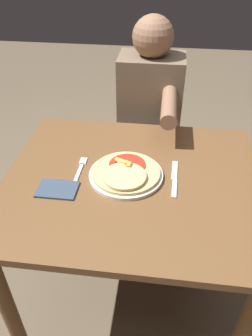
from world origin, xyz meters
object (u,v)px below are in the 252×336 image
(dining_table, at_px, (132,201))
(plate, at_px, (126,175))
(pizza, at_px, (126,172))
(fork, at_px, (80,169))
(knife, at_px, (174,179))
(person_diner, at_px, (150,112))

(dining_table, xyz_separation_m, plate, (-0.03, 0.01, 0.12))
(pizza, xyz_separation_m, fork, (-0.19, 0.03, -0.02))
(dining_table, height_order, knife, knife)
(pizza, xyz_separation_m, person_diner, (0.05, 0.61, -0.06))
(plate, relative_size, person_diner, 0.24)
(dining_table, relative_size, knife, 4.45)
(dining_table, distance_m, plate, 0.13)
(dining_table, height_order, plate, plate)
(pizza, distance_m, person_diner, 0.62)
(dining_table, xyz_separation_m, person_diner, (0.03, 0.62, 0.08))
(plate, bearing_deg, pizza, -95.04)
(dining_table, distance_m, fork, 0.25)
(dining_table, relative_size, fork, 5.61)
(dining_table, bearing_deg, fork, 171.37)
(fork, xyz_separation_m, knife, (0.37, -0.02, -0.00))
(knife, relative_size, person_diner, 0.19)
(pizza, bearing_deg, person_diner, 85.05)
(plate, height_order, fork, plate)
(dining_table, bearing_deg, pizza, 168.80)
(dining_table, distance_m, person_diner, 0.62)
(dining_table, xyz_separation_m, fork, (-0.21, 0.03, 0.12))
(fork, height_order, person_diner, person_diner)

